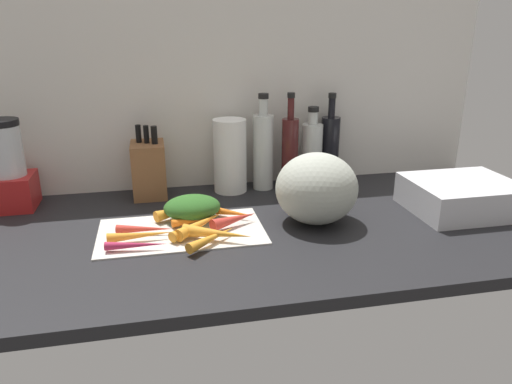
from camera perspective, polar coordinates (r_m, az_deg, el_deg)
The scene contains 25 objects.
ground_plane at distance 133.08cm, azimuth 0.09°, elevation -4.46°, with size 170.00×80.00×3.00cm, color black.
wall_back at distance 161.12cm, azimuth -2.83°, elevation 11.41°, with size 170.00×3.00×60.00cm, color silver.
cutting_board at distance 129.17cm, azimuth -8.78°, elevation -4.55°, with size 43.17×24.71×0.80cm, color beige.
carrot_0 at distance 136.65cm, azimuth -4.29°, elevation -2.25°, with size 2.51×2.51×11.43cm, color #B2264C.
carrot_1 at distance 127.63cm, azimuth -6.53°, elevation -3.75°, with size 3.26×3.26×17.97cm, color orange.
carrot_2 at distance 126.84cm, azimuth -7.26°, elevation -4.06°, with size 2.76×2.76×16.54cm, color orange.
carrot_3 at distance 124.55cm, azimuth -13.47°, elevation -4.98°, with size 2.52×2.52×16.31cm, color orange.
carrot_4 at distance 120.05cm, azimuth -5.17°, elevation -5.39°, with size 2.72×2.72×16.04cm, color orange.
carrot_5 at distance 119.92cm, azimuth -13.95°, elevation -6.10°, with size 2.16×2.16×14.79cm, color #B2264C.
carrot_6 at distance 128.03cm, azimuth -12.99°, elevation -4.28°, with size 2.39×2.39×14.57cm, color red.
carrot_7 at distance 137.44cm, azimuth -8.88°, elevation -2.16°, with size 3.15×3.15×15.57cm, color orange.
carrot_8 at distance 135.28cm, azimuth -2.73°, elevation -2.49°, with size 2.32×2.32×11.94cm, color orange.
carrot_9 at distance 129.62cm, azimuth -2.57°, elevation -3.24°, with size 3.36×3.36×13.92cm, color red.
carrot_10 at distance 121.37cm, azimuth -4.62°, elevation -4.90°, with size 3.41×3.41×17.74cm, color orange.
carrot_11 at distance 131.35cm, azimuth -7.24°, elevation -3.35°, with size 2.16×2.16×12.60cm, color orange.
carrot_greens_pile at distance 134.43cm, azimuth -7.55°, elevation -1.80°, with size 15.62×12.01×6.61cm, color #2D6023.
winter_squash at distance 131.93cm, azimuth 7.17°, elevation 0.42°, with size 22.49×21.70×19.53cm, color #B2B7A8.
knife_block at distance 156.16cm, azimuth -12.53°, elevation 2.73°, with size 10.22×14.67×22.61cm.
blender_appliance at distance 158.00cm, azimuth -27.20°, elevation 2.22°, with size 13.02×13.02×26.61cm.
paper_towel_roll at distance 155.64cm, azimuth -3.09°, elevation 4.28°, with size 10.58×10.58×23.65cm, color white.
bottle_0 at distance 157.89cm, azimuth 0.85°, elevation 4.99°, with size 6.65×6.65×31.30cm.
bottle_1 at distance 158.71cm, azimuth 4.02°, elevation 4.80°, with size 5.46×5.46×31.52cm.
bottle_2 at distance 162.35cm, azimuth 6.60°, elevation 4.59°, with size 6.84×6.84×26.64cm.
bottle_3 at distance 166.97cm, azimuth 8.69°, elevation 5.17°, with size 6.32×6.32×30.46cm.
dish_rack at distance 152.97cm, azimuth 23.14°, elevation -0.44°, with size 29.87×25.10×9.04cm, color silver.
Camera 1 is at (-25.53, -119.01, 52.32)cm, focal length 33.87 mm.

